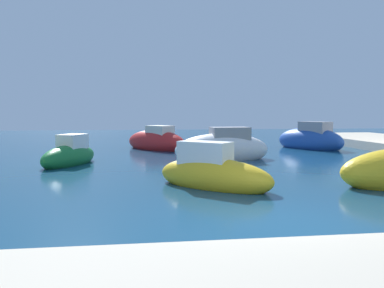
{
  "coord_description": "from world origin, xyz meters",
  "views": [
    {
      "loc": [
        -2.42,
        -6.51,
        2.12
      ],
      "look_at": [
        -0.4,
        9.36,
        0.76
      ],
      "focal_mm": 34.59,
      "sensor_mm": 36.0,
      "label": 1
    }
  ],
  "objects_px": {
    "moored_boat_4": "(156,142)",
    "moored_boat_7": "(310,140)",
    "moored_boat_5": "(70,155)",
    "moored_boat_6": "(223,149)",
    "moored_boat_2": "(212,174)"
  },
  "relations": [
    {
      "from": "moored_boat_4",
      "to": "moored_boat_7",
      "type": "height_order",
      "value": "moored_boat_7"
    },
    {
      "from": "moored_boat_5",
      "to": "moored_boat_6",
      "type": "relative_size",
      "value": 0.79
    },
    {
      "from": "moored_boat_4",
      "to": "moored_boat_7",
      "type": "xyz_separation_m",
      "value": [
        9.08,
        -0.72,
        0.07
      ]
    },
    {
      "from": "moored_boat_2",
      "to": "moored_boat_4",
      "type": "relative_size",
      "value": 0.77
    },
    {
      "from": "moored_boat_5",
      "to": "moored_boat_4",
      "type": "bearing_deg",
      "value": 170.6
    },
    {
      "from": "moored_boat_4",
      "to": "moored_boat_6",
      "type": "xyz_separation_m",
      "value": [
        2.88,
        -5.08,
        0.04
      ]
    },
    {
      "from": "moored_boat_4",
      "to": "moored_boat_5",
      "type": "xyz_separation_m",
      "value": [
        -3.7,
        -5.91,
        -0.08
      ]
    },
    {
      "from": "moored_boat_4",
      "to": "moored_boat_6",
      "type": "distance_m",
      "value": 5.84
    },
    {
      "from": "moored_boat_4",
      "to": "moored_boat_7",
      "type": "bearing_deg",
      "value": -133.74
    },
    {
      "from": "moored_boat_6",
      "to": "moored_boat_7",
      "type": "xyz_separation_m",
      "value": [
        6.2,
        4.35,
        0.03
      ]
    },
    {
      "from": "moored_boat_5",
      "to": "moored_boat_7",
      "type": "relative_size",
      "value": 0.76
    },
    {
      "from": "moored_boat_2",
      "to": "moored_boat_7",
      "type": "distance_m",
      "value": 13.08
    },
    {
      "from": "moored_boat_5",
      "to": "moored_boat_6",
      "type": "xyz_separation_m",
      "value": [
        6.59,
        0.83,
        0.12
      ]
    },
    {
      "from": "moored_boat_6",
      "to": "moored_boat_7",
      "type": "distance_m",
      "value": 7.58
    },
    {
      "from": "moored_boat_4",
      "to": "moored_boat_5",
      "type": "height_order",
      "value": "moored_boat_4"
    }
  ]
}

